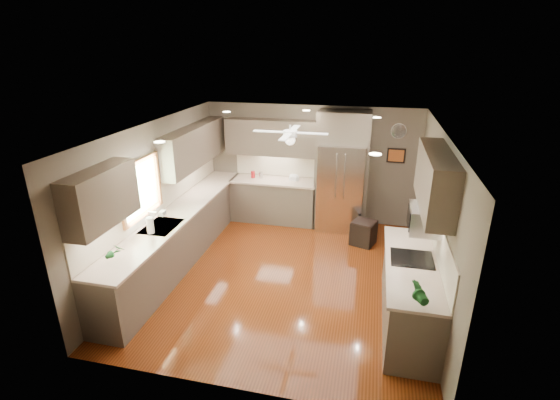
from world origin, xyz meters
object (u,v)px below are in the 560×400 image
at_px(bowl, 294,179).
at_px(refrigerator, 342,174).
at_px(soap_bottle, 163,212).
at_px(stool, 363,232).
at_px(canister_b, 261,175).
at_px(paper_towel, 150,225).
at_px(microwave, 425,219).
at_px(potted_plant_left, 115,252).
at_px(canister_a, 253,174).
at_px(potted_plant_right, 420,293).

bearing_deg(bowl, refrigerator, -4.09).
bearing_deg(soap_bottle, stool, 26.57).
height_order(canister_b, paper_towel, paper_towel).
bearing_deg(microwave, potted_plant_left, -164.09).
distance_m(canister_a, refrigerator, 1.92).
xyz_separation_m(bowl, stool, (1.54, -0.75, -0.73)).
relative_size(bowl, stool, 0.43).
bearing_deg(refrigerator, potted_plant_right, -73.13).
relative_size(potted_plant_left, refrigerator, 0.13).
bearing_deg(soap_bottle, microwave, -5.30).
bearing_deg(stool, microwave, -68.61).
height_order(potted_plant_left, paper_towel, potted_plant_left).
bearing_deg(refrigerator, stool, -52.01).
bearing_deg(paper_towel, canister_b, 73.35).
distance_m(potted_plant_right, bowl, 4.59).
relative_size(refrigerator, paper_towel, 8.99).
height_order(bowl, microwave, microwave).
height_order(canister_b, stool, canister_b).
xyz_separation_m(bowl, microwave, (2.33, -2.78, 0.51)).
height_order(canister_b, soap_bottle, soap_bottle).
height_order(canister_b, potted_plant_left, potted_plant_left).
bearing_deg(microwave, potted_plant_right, -95.91).
distance_m(canister_b, paper_towel, 3.18).
xyz_separation_m(potted_plant_left, paper_towel, (-0.00, 0.89, -0.02)).
height_order(potted_plant_left, microwave, microwave).
relative_size(potted_plant_right, microwave, 0.62).
xyz_separation_m(canister_a, soap_bottle, (-0.86, -2.39, 0.01)).
bearing_deg(potted_plant_right, canister_b, 125.97).
height_order(canister_b, bowl, canister_b).
bearing_deg(bowl, stool, -26.11).
height_order(canister_a, refrigerator, refrigerator).
xyz_separation_m(microwave, paper_towel, (-3.97, -0.24, -0.40)).
bearing_deg(refrigerator, canister_b, 176.88).
bearing_deg(paper_towel, potted_plant_left, -89.99).
bearing_deg(microwave, soap_bottle, 174.70).
height_order(canister_a, soap_bottle, soap_bottle).
height_order(microwave, paper_towel, microwave).
relative_size(soap_bottle, paper_towel, 0.64).
distance_m(soap_bottle, paper_towel, 0.63).
relative_size(canister_b, potted_plant_left, 0.43).
distance_m(canister_a, bowl, 0.90).
relative_size(canister_b, stool, 0.26).
relative_size(bowl, microwave, 0.42).
bearing_deg(soap_bottle, potted_plant_right, -22.23).
height_order(refrigerator, paper_towel, refrigerator).
height_order(refrigerator, microwave, refrigerator).
xyz_separation_m(soap_bottle, potted_plant_right, (3.96, -1.62, 0.08)).
xyz_separation_m(canister_a, canister_b, (0.17, 0.04, -0.01)).
relative_size(soap_bottle, bowl, 0.75).
xyz_separation_m(refrigerator, microwave, (1.33, -2.71, 0.29)).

